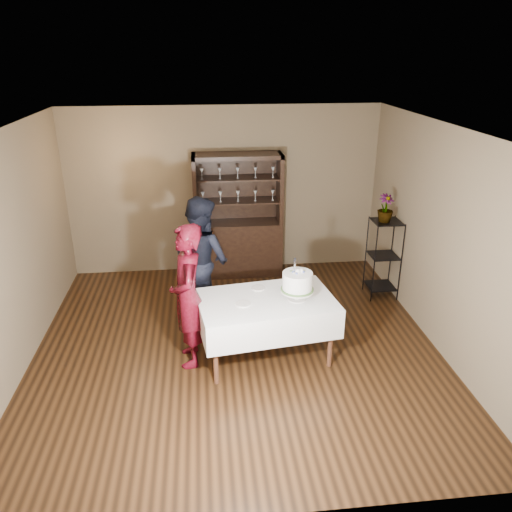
{
  "coord_description": "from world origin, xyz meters",
  "views": [
    {
      "loc": [
        -0.34,
        -5.38,
        3.5
      ],
      "look_at": [
        0.26,
        0.1,
        1.19
      ],
      "focal_mm": 35.0,
      "sensor_mm": 36.0,
      "label": 1
    }
  ],
  "objects_px": {
    "plant_etagere": "(383,255)",
    "woman": "(188,296)",
    "china_hutch": "(238,235)",
    "potted_plant": "(385,208)",
    "man": "(201,260)",
    "cake_table": "(266,313)",
    "cake": "(297,283)"
  },
  "relations": [
    {
      "from": "woman",
      "to": "man",
      "type": "bearing_deg",
      "value": 166.67
    },
    {
      "from": "china_hutch",
      "to": "cake_table",
      "type": "bearing_deg",
      "value": -86.83
    },
    {
      "from": "china_hutch",
      "to": "potted_plant",
      "type": "bearing_deg",
      "value": -27.74
    },
    {
      "from": "woman",
      "to": "china_hutch",
      "type": "bearing_deg",
      "value": 158.52
    },
    {
      "from": "cake_table",
      "to": "cake",
      "type": "relative_size",
      "value": 3.16
    },
    {
      "from": "china_hutch",
      "to": "cake_table",
      "type": "xyz_separation_m",
      "value": [
        0.14,
        -2.5,
        -0.06
      ]
    },
    {
      "from": "china_hutch",
      "to": "plant_etagere",
      "type": "height_order",
      "value": "china_hutch"
    },
    {
      "from": "woman",
      "to": "potted_plant",
      "type": "height_order",
      "value": "woman"
    },
    {
      "from": "cake_table",
      "to": "woman",
      "type": "distance_m",
      "value": 0.94
    },
    {
      "from": "woman",
      "to": "man",
      "type": "distance_m",
      "value": 1.04
    },
    {
      "from": "plant_etagere",
      "to": "cake_table",
      "type": "xyz_separation_m",
      "value": [
        -1.94,
        -1.45,
        -0.05
      ]
    },
    {
      "from": "man",
      "to": "potted_plant",
      "type": "bearing_deg",
      "value": -123.59
    },
    {
      "from": "plant_etagere",
      "to": "woman",
      "type": "xyz_separation_m",
      "value": [
        -2.85,
        -1.43,
        0.22
      ]
    },
    {
      "from": "plant_etagere",
      "to": "cake_table",
      "type": "relative_size",
      "value": 0.71
    },
    {
      "from": "potted_plant",
      "to": "woman",
      "type": "bearing_deg",
      "value": -153.23
    },
    {
      "from": "china_hutch",
      "to": "plant_etagere",
      "type": "bearing_deg",
      "value": -26.83
    },
    {
      "from": "cake_table",
      "to": "cake",
      "type": "xyz_separation_m",
      "value": [
        0.35,
        -0.05,
        0.4
      ]
    },
    {
      "from": "plant_etagere",
      "to": "cake_table",
      "type": "height_order",
      "value": "plant_etagere"
    },
    {
      "from": "cake_table",
      "to": "potted_plant",
      "type": "relative_size",
      "value": 4.2
    },
    {
      "from": "china_hutch",
      "to": "woman",
      "type": "bearing_deg",
      "value": -107.2
    },
    {
      "from": "woman",
      "to": "potted_plant",
      "type": "bearing_deg",
      "value": 112.49
    },
    {
      "from": "potted_plant",
      "to": "cake",
      "type": "bearing_deg",
      "value": -136.1
    },
    {
      "from": "plant_etagere",
      "to": "woman",
      "type": "bearing_deg",
      "value": -153.38
    },
    {
      "from": "cake",
      "to": "potted_plant",
      "type": "distance_m",
      "value": 2.17
    },
    {
      "from": "china_hutch",
      "to": "man",
      "type": "bearing_deg",
      "value": -112.56
    },
    {
      "from": "plant_etagere",
      "to": "potted_plant",
      "type": "xyz_separation_m",
      "value": [
        -0.05,
        -0.02,
        0.74
      ]
    },
    {
      "from": "china_hutch",
      "to": "cake_table",
      "type": "height_order",
      "value": "china_hutch"
    },
    {
      "from": "woman",
      "to": "cake_table",
      "type": "bearing_deg",
      "value": 84.24
    },
    {
      "from": "plant_etagere",
      "to": "potted_plant",
      "type": "bearing_deg",
      "value": -162.42
    },
    {
      "from": "cake_table",
      "to": "woman",
      "type": "bearing_deg",
      "value": 178.52
    },
    {
      "from": "man",
      "to": "cake_table",
      "type": "bearing_deg",
      "value": 173.39
    },
    {
      "from": "plant_etagere",
      "to": "man",
      "type": "bearing_deg",
      "value": -171.46
    }
  ]
}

